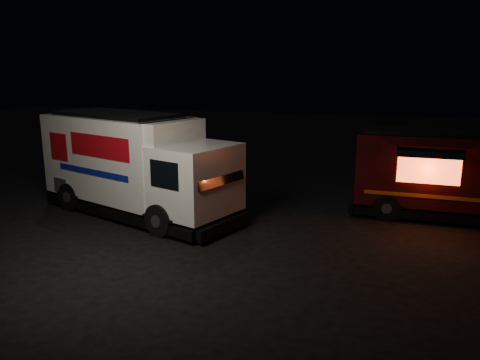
% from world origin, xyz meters
% --- Properties ---
extents(ground, '(80.00, 80.00, 0.00)m').
position_xyz_m(ground, '(0.00, 0.00, 0.00)').
color(ground, black).
rests_on(ground, ground).
extents(white_truck, '(8.11, 4.96, 3.48)m').
position_xyz_m(white_truck, '(-2.33, 1.01, 1.74)').
color(white_truck, silver).
rests_on(white_truck, ground).
extents(red_truck, '(6.37, 2.43, 2.95)m').
position_xyz_m(red_truck, '(7.78, 3.87, 1.47)').
color(red_truck, '#3A0A10').
rests_on(red_truck, ground).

